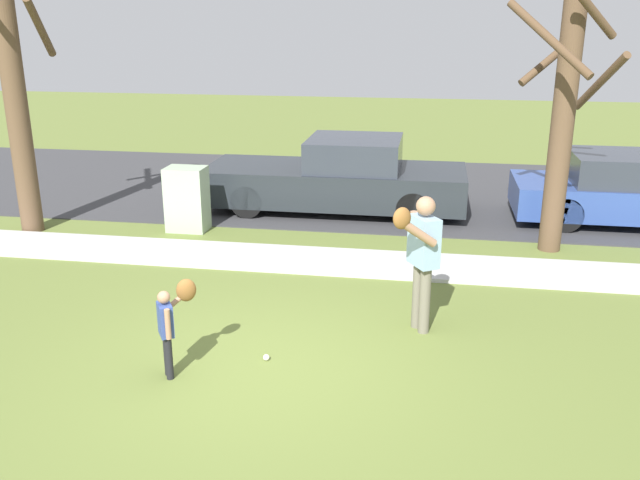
# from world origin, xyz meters

# --- Properties ---
(ground_plane) EXTENTS (48.00, 48.00, 0.00)m
(ground_plane) POSITION_xyz_m (0.00, 3.50, 0.00)
(ground_plane) COLOR olive
(sidewalk_strip) EXTENTS (36.00, 1.20, 0.06)m
(sidewalk_strip) POSITION_xyz_m (0.00, 3.60, 0.03)
(sidewalk_strip) COLOR #B2B2AD
(sidewalk_strip) RESTS_ON ground
(road_surface) EXTENTS (36.00, 6.80, 0.02)m
(road_surface) POSITION_xyz_m (0.00, 8.60, 0.01)
(road_surface) COLOR #38383A
(road_surface) RESTS_ON ground
(person_adult) EXTENTS (0.60, 0.85, 1.74)m
(person_adult) POSITION_xyz_m (1.72, 1.32, 1.07)
(person_adult) COLOR #6B6656
(person_adult) RESTS_ON ground
(person_child) EXTENTS (0.40, 0.55, 1.06)m
(person_child) POSITION_xyz_m (-0.90, -0.22, 0.68)
(person_child) COLOR black
(person_child) RESTS_ON ground
(baseball) EXTENTS (0.07, 0.07, 0.07)m
(baseball) POSITION_xyz_m (0.02, 0.24, 0.04)
(baseball) COLOR white
(baseball) RESTS_ON ground
(utility_cabinet) EXTENTS (0.72, 0.54, 1.18)m
(utility_cabinet) POSITION_xyz_m (-2.61, 4.94, 0.59)
(utility_cabinet) COLOR #9EB293
(utility_cabinet) RESTS_ON ground
(street_tree_near) EXTENTS (1.84, 1.88, 4.28)m
(street_tree_near) POSITION_xyz_m (3.84, 4.87, 2.30)
(street_tree_near) COLOR brown
(street_tree_near) RESTS_ON ground
(street_tree_far) EXTENTS (1.85, 1.89, 5.54)m
(street_tree_far) POSITION_xyz_m (-5.45, 4.42, 2.94)
(street_tree_far) COLOR brown
(street_tree_far) RESTS_ON ground
(parked_pickup_dark) EXTENTS (5.20, 1.95, 1.48)m
(parked_pickup_dark) POSITION_xyz_m (-0.04, 6.75, 0.67)
(parked_pickup_dark) COLOR #23282D
(parked_pickup_dark) RESTS_ON road_surface
(parked_wagon_blue) EXTENTS (4.50, 1.80, 1.33)m
(parked_wagon_blue) POSITION_xyz_m (5.65, 6.72, 0.66)
(parked_wagon_blue) COLOR #2D478C
(parked_wagon_blue) RESTS_ON road_surface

